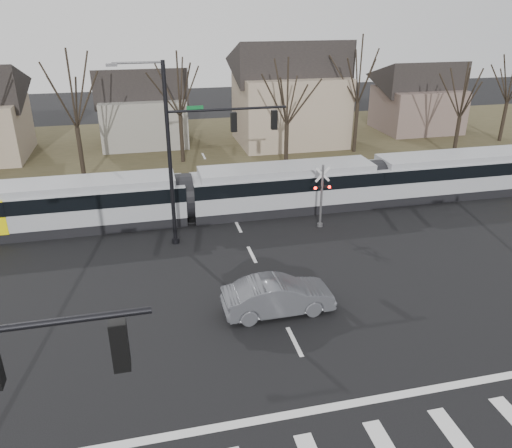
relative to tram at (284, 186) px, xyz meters
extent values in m
plane|color=black|center=(-3.55, -16.00, -1.67)|extent=(140.00, 140.00, 0.00)
cube|color=#38331E|center=(-3.55, 16.00, -1.66)|extent=(140.00, 28.00, 0.01)
cube|color=silver|center=(0.05, -20.00, -1.66)|extent=(0.60, 2.60, 0.01)
cube|color=silver|center=(-3.55, -17.80, -1.66)|extent=(28.00, 0.35, 0.01)
cube|color=silver|center=(-3.55, -14.00, -1.66)|extent=(0.18, 2.00, 0.01)
cube|color=silver|center=(-3.55, -10.00, -1.66)|extent=(0.18, 2.00, 0.01)
cube|color=silver|center=(-3.55, -6.00, -1.66)|extent=(0.18, 2.00, 0.01)
cube|color=silver|center=(-3.55, -2.00, -1.66)|extent=(0.18, 2.00, 0.01)
cube|color=silver|center=(-3.55, 2.00, -1.66)|extent=(0.18, 2.00, 0.01)
cube|color=silver|center=(-3.55, 6.00, -1.66)|extent=(0.18, 2.00, 0.01)
cube|color=silver|center=(-3.55, 10.00, -1.66)|extent=(0.18, 2.00, 0.01)
cube|color=silver|center=(-3.55, 14.00, -1.66)|extent=(0.18, 2.00, 0.01)
cube|color=#59595E|center=(-3.55, -0.90, -1.64)|extent=(90.00, 0.12, 0.06)
cube|color=#59595E|center=(-3.55, 0.50, -1.64)|extent=(90.00, 0.12, 0.06)
cube|color=gray|center=(-13.42, 0.00, -0.14)|extent=(13.61, 2.93, 3.06)
cube|color=black|center=(-13.42, 0.00, 0.48)|extent=(13.63, 2.97, 0.89)
cube|color=gray|center=(0.19, 0.00, -0.14)|extent=(12.56, 2.93, 3.06)
cube|color=black|center=(0.19, 0.00, 0.48)|extent=(12.58, 2.97, 0.89)
cube|color=gray|center=(13.27, 0.00, -0.14)|extent=(13.61, 2.93, 3.06)
cube|color=black|center=(13.27, 0.00, 0.48)|extent=(13.63, 2.97, 0.89)
imported|color=#4E5055|center=(-3.63, -11.71, -0.84)|extent=(1.90, 5.05, 1.65)
cube|color=black|center=(-9.70, -22.00, 5.23)|extent=(0.32, 0.32, 1.05)
sphere|color=#FF0C07|center=(-9.70, -22.00, 5.56)|extent=(0.22, 0.22, 0.22)
cylinder|color=black|center=(-7.55, -3.50, 3.43)|extent=(0.22, 0.22, 10.20)
cylinder|color=black|center=(-7.55, -3.50, -1.52)|extent=(0.44, 0.44, 0.30)
cylinder|color=black|center=(-4.30, -3.50, 5.93)|extent=(6.50, 0.14, 0.14)
cube|color=#0C5926|center=(-6.05, -3.50, 6.08)|extent=(0.90, 0.03, 0.22)
cube|color=black|center=(-3.97, -3.50, 5.23)|extent=(0.32, 0.32, 1.05)
sphere|color=#FF0C07|center=(-3.97, -3.50, 5.56)|extent=(0.22, 0.22, 0.22)
cube|color=black|center=(-1.70, -3.50, 5.23)|extent=(0.32, 0.32, 1.05)
sphere|color=#FF0C07|center=(-1.70, -3.50, 5.56)|extent=(0.22, 0.22, 0.22)
cube|color=#59595B|center=(-10.05, -3.50, 8.35)|extent=(0.55, 0.22, 0.14)
cylinder|color=#59595B|center=(1.45, -3.20, 0.33)|extent=(0.14, 0.14, 4.00)
cylinder|color=#59595B|center=(1.45, -3.20, -1.57)|extent=(0.36, 0.36, 0.20)
cube|color=silver|center=(1.45, -3.20, 1.73)|extent=(0.95, 0.04, 0.95)
cube|color=silver|center=(1.45, -3.20, 1.73)|extent=(0.95, 0.04, 0.95)
cube|color=black|center=(1.45, -3.20, 0.93)|extent=(1.00, 0.10, 0.12)
sphere|color=#FF0C07|center=(1.00, -3.28, 0.93)|extent=(0.18, 0.18, 0.18)
sphere|color=#FF0C07|center=(1.90, -3.28, 0.93)|extent=(0.18, 0.18, 0.18)
cube|color=gray|center=(-8.55, 20.00, 0.58)|extent=(8.00, 7.00, 4.50)
cube|color=gray|center=(5.45, 17.00, 1.58)|extent=(10.00, 8.00, 6.50)
cube|color=brown|center=(20.45, 19.00, 0.58)|extent=(8.00, 7.00, 4.50)
camera|label=1|loc=(-8.94, -30.05, 11.15)|focal=35.00mm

